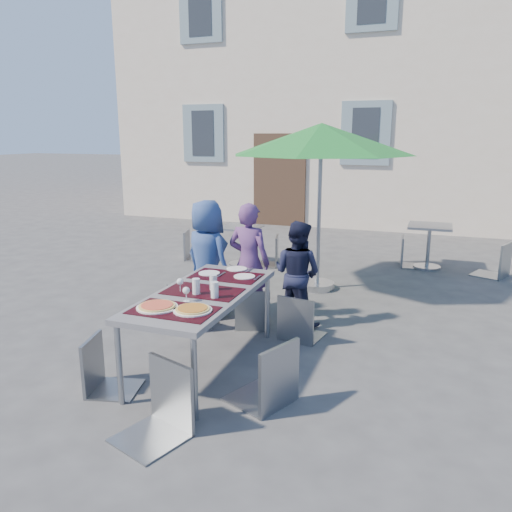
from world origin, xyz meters
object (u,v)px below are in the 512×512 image
at_px(pizza_near_left, 157,306).
at_px(bg_chair_l_0, 192,228).
at_px(chair_0, 187,280).
at_px(chair_2, 300,291).
at_px(chair_3, 101,333).
at_px(dining_table, 203,297).
at_px(cafe_table_0, 242,240).
at_px(child_0, 207,259).
at_px(cafe_table_1, 429,239).
at_px(child_2, 297,273).
at_px(bg_chair_l_1, 410,233).
at_px(chair_5, 158,357).
at_px(bg_chair_r_0, 271,233).
at_px(chair_4, 269,334).
at_px(patio_umbrella, 321,141).
at_px(pizza_near_right, 193,309).
at_px(bg_chair_r_1, 501,238).
at_px(chair_1, 253,284).
at_px(child_1, 249,262).

bearing_deg(pizza_near_left, bg_chair_l_0, 113.80).
xyz_separation_m(chair_0, chair_2, (1.31, 0.07, -0.00)).
xyz_separation_m(pizza_near_left, chair_3, (-0.46, -0.16, -0.24)).
distance_m(dining_table, cafe_table_0, 3.87).
bearing_deg(child_0, cafe_table_1, -103.19).
xyz_separation_m(child_2, bg_chair_l_1, (1.06, 3.21, -0.05)).
bearing_deg(cafe_table_1, child_0, -127.34).
height_order(pizza_near_left, cafe_table_1, pizza_near_left).
bearing_deg(child_2, chair_5, 98.59).
bearing_deg(child_0, bg_chair_l_0, -34.91).
distance_m(child_2, chair_5, 2.51).
height_order(chair_0, bg_chair_l_0, bg_chair_l_0).
bearing_deg(cafe_table_0, chair_3, -83.88).
distance_m(bg_chair_r_0, bg_chair_l_1, 2.32).
xyz_separation_m(chair_3, cafe_table_0, (-0.47, 4.42, -0.10)).
distance_m(chair_0, bg_chair_l_1, 4.34).
xyz_separation_m(pizza_near_left, chair_4, (0.96, 0.10, -0.15)).
relative_size(patio_umbrella, bg_chair_l_0, 2.62).
bearing_deg(pizza_near_right, chair_4, 5.25).
bearing_deg(pizza_near_left, bg_chair_r_1, 57.86).
xyz_separation_m(chair_1, chair_4, (0.71, -1.53, 0.10)).
bearing_deg(chair_2, bg_chair_r_1, 56.81).
height_order(chair_4, bg_chair_l_1, chair_4).
bearing_deg(bg_chair_l_0, patio_umbrella, -21.62).
bearing_deg(dining_table, cafe_table_0, 106.36).
height_order(chair_3, chair_5, chair_5).
bearing_deg(pizza_near_right, chair_0, 119.73).
relative_size(chair_4, cafe_table_0, 1.57).
relative_size(chair_2, chair_5, 0.92).
xyz_separation_m(child_0, bg_chair_r_1, (3.52, 3.07, -0.09)).
bearing_deg(child_0, chair_4, 152.31).
xyz_separation_m(chair_0, chair_5, (0.81, -1.97, 0.05)).
relative_size(chair_5, bg_chair_r_0, 1.07).
xyz_separation_m(chair_1, cafe_table_0, (-1.18, 2.63, -0.10)).
bearing_deg(bg_chair_l_0, chair_4, -55.92).
height_order(child_0, bg_chair_r_0, child_0).
distance_m(child_1, chair_5, 2.45).
xyz_separation_m(chair_1, bg_chair_l_0, (-2.17, 2.74, 0.04)).
bearing_deg(chair_3, bg_chair_r_1, 55.08).
distance_m(patio_umbrella, bg_chair_r_1, 3.30).
height_order(child_1, patio_umbrella, patio_umbrella).
bearing_deg(pizza_near_left, pizza_near_right, 6.51).
xyz_separation_m(chair_5, bg_chair_l_1, (1.40, 5.70, -0.05)).
bearing_deg(chair_5, child_0, 107.48).
bearing_deg(chair_5, pizza_near_right, 92.32).
height_order(chair_2, bg_chair_l_0, bg_chair_l_0).
relative_size(pizza_near_right, child_0, 0.23).
relative_size(pizza_near_left, child_0, 0.24).
height_order(chair_5, bg_chair_r_1, bg_chair_r_1).
bearing_deg(chair_5, bg_chair_r_1, 63.33).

